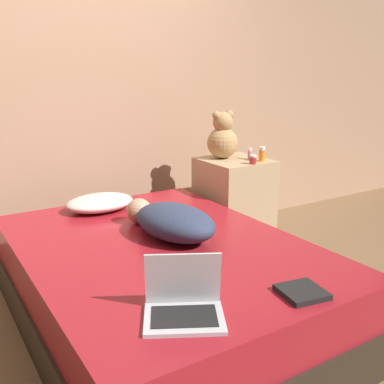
% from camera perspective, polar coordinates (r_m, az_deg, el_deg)
% --- Properties ---
extents(ground_plane, '(12.00, 12.00, 0.00)m').
position_cam_1_polar(ground_plane, '(2.65, -3.80, -16.07)').
color(ground_plane, brown).
extents(wall_back, '(8.00, 0.06, 2.60)m').
position_cam_1_polar(wall_back, '(3.44, -14.55, 13.48)').
color(wall_back, tan).
rests_on(wall_back, ground_plane).
extents(bed, '(1.42, 1.97, 0.47)m').
position_cam_1_polar(bed, '(2.54, -3.89, -11.54)').
color(bed, '#2D2319').
rests_on(bed, ground_plane).
extents(nightstand, '(0.48, 0.49, 0.72)m').
position_cam_1_polar(nightstand, '(3.53, 5.33, -1.59)').
color(nightstand, tan).
rests_on(nightstand, ground_plane).
extents(pillow, '(0.45, 0.33, 0.11)m').
position_cam_1_polar(pillow, '(3.04, -11.62, -1.32)').
color(pillow, beige).
rests_on(pillow, bed).
extents(person_lying, '(0.43, 0.71, 0.19)m').
position_cam_1_polar(person_lying, '(2.51, -2.59, -3.68)').
color(person_lying, '#2D3851').
rests_on(person_lying, bed).
extents(laptop, '(0.37, 0.34, 0.24)m').
position_cam_1_polar(laptop, '(1.74, -1.06, -13.89)').
color(laptop, silver).
rests_on(laptop, bed).
extents(teddy_bear, '(0.24, 0.24, 0.36)m').
position_cam_1_polar(teddy_bear, '(3.46, 3.90, 6.88)').
color(teddy_bear, tan).
rests_on(teddy_bear, nightstand).
extents(bottle_red, '(0.05, 0.05, 0.07)m').
position_cam_1_polar(bottle_red, '(3.28, 7.75, 4.09)').
color(bottle_red, '#B72D2D').
rests_on(bottle_red, nightstand).
extents(bottle_pink, '(0.03, 0.03, 0.09)m').
position_cam_1_polar(bottle_pink, '(3.45, 7.35, 4.81)').
color(bottle_pink, pink).
rests_on(bottle_pink, nightstand).
extents(bottle_orange, '(0.05, 0.05, 0.11)m').
position_cam_1_polar(bottle_orange, '(3.39, 8.89, 4.76)').
color(bottle_orange, orange).
rests_on(bottle_orange, nightstand).
extents(book, '(0.20, 0.20, 0.02)m').
position_cam_1_polar(book, '(1.96, 13.79, -12.24)').
color(book, black).
rests_on(book, bed).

